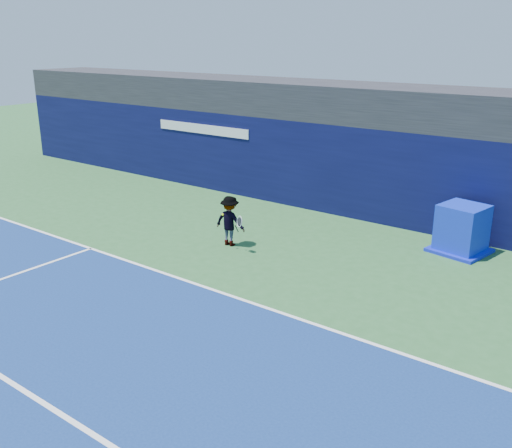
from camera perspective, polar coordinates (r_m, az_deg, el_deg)
The scene contains 8 objects.
ground at distance 11.55m, azimuth -12.83°, elevation -11.97°, with size 80.00×80.00×0.00m, color #2A5E2E.
baseline at distance 13.41m, azimuth -3.01°, elevation -7.02°, with size 24.00×0.10×0.01m, color white.
service_line at distance 10.60m, azimuth -21.36°, elevation -15.80°, with size 24.00×0.10×0.01m, color white.
stadium_band at distance 19.51m, azimuth 13.39°, elevation 11.51°, with size 36.00×3.00×1.20m, color #222227.
back_wall_assembly at distance 18.97m, azimuth 11.67°, elevation 4.99°, with size 36.00×1.03×3.00m.
equipment_cart at distance 16.76m, azimuth 19.87°, elevation -0.64°, with size 1.63×1.63×1.35m.
tennis_player at distance 16.26m, azimuth -2.62°, elevation 0.31°, with size 1.22×0.69×1.45m.
tennis_ball at distance 15.87m, azimuth -3.36°, elevation 0.95°, with size 0.06×0.06×0.06m.
Camera 1 is at (7.86, -6.23, 5.72)m, focal length 40.00 mm.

